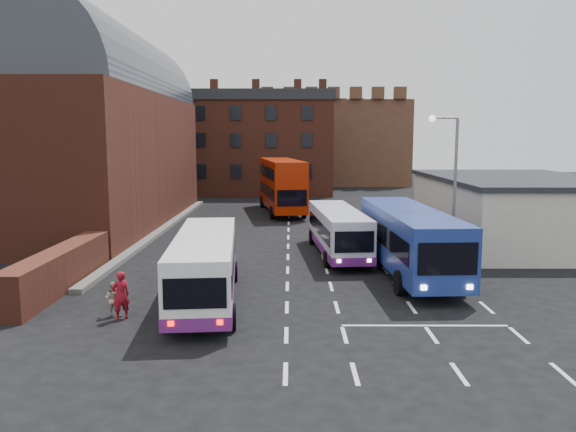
{
  "coord_description": "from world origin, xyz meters",
  "views": [
    {
      "loc": [
        0.14,
        -22.55,
        6.73
      ],
      "look_at": [
        0.0,
        10.0,
        2.2
      ],
      "focal_mm": 35.0,
      "sensor_mm": 36.0,
      "label": 1
    }
  ],
  "objects_px": {
    "bus_white_outbound": "(205,262)",
    "pedestrian_red": "(121,295)",
    "pedestrian_beige": "(113,299)",
    "bus_white_inbound": "(338,228)",
    "bus_red_double": "(282,185)",
    "bus_blue": "(408,236)",
    "street_lamp": "(450,177)"
  },
  "relations": [
    {
      "from": "bus_white_outbound",
      "to": "bus_white_inbound",
      "type": "height_order",
      "value": "bus_white_outbound"
    },
    {
      "from": "bus_white_outbound",
      "to": "bus_red_double",
      "type": "relative_size",
      "value": 0.84
    },
    {
      "from": "bus_red_double",
      "to": "pedestrian_beige",
      "type": "height_order",
      "value": "bus_red_double"
    },
    {
      "from": "pedestrian_red",
      "to": "pedestrian_beige",
      "type": "xyz_separation_m",
      "value": [
        -0.4,
        0.37,
        -0.25
      ]
    },
    {
      "from": "bus_white_inbound",
      "to": "bus_white_outbound",
      "type": "bearing_deg",
      "value": 51.32
    },
    {
      "from": "bus_blue",
      "to": "pedestrian_red",
      "type": "xyz_separation_m",
      "value": [
        -12.19,
        -7.15,
        -0.99
      ]
    },
    {
      "from": "bus_red_double",
      "to": "pedestrian_red",
      "type": "bearing_deg",
      "value": 70.84
    },
    {
      "from": "bus_white_outbound",
      "to": "pedestrian_beige",
      "type": "relative_size",
      "value": 7.73
    },
    {
      "from": "bus_red_double",
      "to": "bus_white_inbound",
      "type": "bearing_deg",
      "value": 91.87
    },
    {
      "from": "pedestrian_red",
      "to": "pedestrian_beige",
      "type": "relative_size",
      "value": 1.37
    },
    {
      "from": "bus_white_inbound",
      "to": "street_lamp",
      "type": "xyz_separation_m",
      "value": [
        5.45,
        -3.17,
        3.18
      ]
    },
    {
      "from": "bus_white_outbound",
      "to": "bus_blue",
      "type": "bearing_deg",
      "value": 22.12
    },
    {
      "from": "street_lamp",
      "to": "pedestrian_beige",
      "type": "height_order",
      "value": "street_lamp"
    },
    {
      "from": "bus_white_inbound",
      "to": "pedestrian_beige",
      "type": "xyz_separation_m",
      "value": [
        -9.46,
        -11.26,
        -0.9
      ]
    },
    {
      "from": "bus_white_outbound",
      "to": "pedestrian_red",
      "type": "relative_size",
      "value": 5.64
    },
    {
      "from": "bus_blue",
      "to": "bus_red_double",
      "type": "bearing_deg",
      "value": -76.81
    },
    {
      "from": "pedestrian_red",
      "to": "pedestrian_beige",
      "type": "bearing_deg",
      "value": -76.48
    },
    {
      "from": "bus_white_inbound",
      "to": "street_lamp",
      "type": "relative_size",
      "value": 1.26
    },
    {
      "from": "bus_blue",
      "to": "bus_red_double",
      "type": "xyz_separation_m",
      "value": [
        -6.65,
        23.19,
        0.64
      ]
    },
    {
      "from": "bus_white_inbound",
      "to": "bus_blue",
      "type": "xyz_separation_m",
      "value": [
        3.12,
        -4.48,
        0.34
      ]
    },
    {
      "from": "bus_red_double",
      "to": "pedestrian_beige",
      "type": "xyz_separation_m",
      "value": [
        -5.94,
        -29.97,
        -1.88
      ]
    },
    {
      "from": "bus_white_outbound",
      "to": "pedestrian_beige",
      "type": "distance_m",
      "value": 3.9
    },
    {
      "from": "pedestrian_beige",
      "to": "bus_white_inbound",
      "type": "bearing_deg",
      "value": -117.98
    },
    {
      "from": "bus_white_outbound",
      "to": "street_lamp",
      "type": "relative_size",
      "value": 1.32
    },
    {
      "from": "bus_white_inbound",
      "to": "bus_blue",
      "type": "relative_size",
      "value": 0.83
    },
    {
      "from": "bus_red_double",
      "to": "pedestrian_red",
      "type": "height_order",
      "value": "bus_red_double"
    },
    {
      "from": "bus_white_inbound",
      "to": "bus_red_double",
      "type": "bearing_deg",
      "value": -83.99
    },
    {
      "from": "street_lamp",
      "to": "pedestrian_beige",
      "type": "relative_size",
      "value": 5.86
    },
    {
      "from": "street_lamp",
      "to": "pedestrian_red",
      "type": "height_order",
      "value": "street_lamp"
    },
    {
      "from": "bus_white_outbound",
      "to": "pedestrian_beige",
      "type": "xyz_separation_m",
      "value": [
        -3.21,
        -1.99,
        -0.97
      ]
    },
    {
      "from": "bus_red_double",
      "to": "bus_blue",
      "type": "bearing_deg",
      "value": 97.19
    },
    {
      "from": "bus_white_inbound",
      "to": "pedestrian_red",
      "type": "distance_m",
      "value": 14.76
    }
  ]
}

